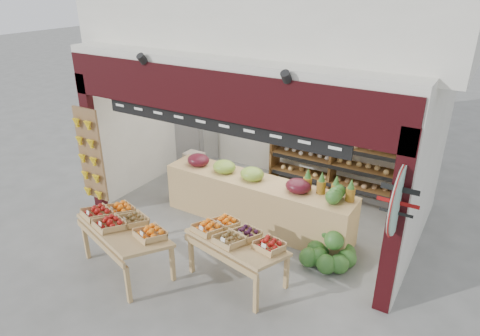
% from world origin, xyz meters
% --- Properties ---
extents(ground, '(60.00, 60.00, 0.00)m').
position_xyz_m(ground, '(0.00, 0.00, 0.00)').
color(ground, slate).
rests_on(ground, ground).
extents(banana_board, '(0.60, 0.15, 1.80)m').
position_xyz_m(banana_board, '(-2.73, -1.17, 1.12)').
color(banana_board, brown).
rests_on(banana_board, ground).
extents(gift_sign, '(0.04, 0.93, 0.92)m').
position_xyz_m(gift_sign, '(2.75, -1.15, 1.75)').
color(gift_sign, '#A6D1BD').
rests_on(gift_sign, ground).
extents(back_shelving, '(2.71, 0.44, 1.70)m').
position_xyz_m(back_shelving, '(0.93, 1.87, 1.07)').
color(back_shelving, brown).
rests_on(back_shelving, ground).
extents(refrigerator, '(0.86, 0.86, 1.93)m').
position_xyz_m(refrigerator, '(-2.40, 1.69, 0.97)').
color(refrigerator, '#AEB0B5').
rests_on(refrigerator, ground).
extents(cardboard_stack, '(0.98, 0.71, 0.69)m').
position_xyz_m(cardboard_stack, '(-1.63, 0.84, 0.25)').
color(cardboard_stack, beige).
rests_on(cardboard_stack, ground).
extents(mid_counter, '(3.57, 0.73, 1.11)m').
position_xyz_m(mid_counter, '(0.19, -0.03, 0.49)').
color(mid_counter, tan).
rests_on(mid_counter, ground).
extents(display_table_left, '(1.69, 1.24, 0.97)m').
position_xyz_m(display_table_left, '(-0.95, -2.16, 0.75)').
color(display_table_left, tan).
rests_on(display_table_left, ground).
extents(display_table_right, '(1.54, 1.05, 0.93)m').
position_xyz_m(display_table_right, '(0.68, -1.52, 0.71)').
color(display_table_right, tan).
rests_on(display_table_right, ground).
extents(watermelon_pile, '(0.83, 0.77, 0.59)m').
position_xyz_m(watermelon_pile, '(1.76, -0.47, 0.21)').
color(watermelon_pile, '#1E4F1A').
rests_on(watermelon_pile, ground).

